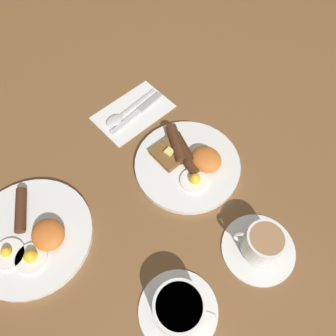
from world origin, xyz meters
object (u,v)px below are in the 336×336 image
object	(u,v)px
teacup_near	(261,245)
teacup_far	(179,309)
breakfast_plate_near	(188,162)
knife	(140,110)
spoon	(119,117)
breakfast_plate_far	(31,236)

from	to	relation	value
teacup_near	teacup_far	xyz separation A→B (m)	(0.02, 0.21, -0.00)
breakfast_plate_near	knife	distance (m)	0.21
breakfast_plate_near	spoon	size ratio (longest dim) A/B	1.45
teacup_near	spoon	world-z (taller)	teacup_near
breakfast_plate_far	teacup_near	world-z (taller)	teacup_near
breakfast_plate_far	spoon	xyz separation A→B (m)	(0.15, -0.34, -0.00)
breakfast_plate_far	knife	bearing A→B (deg)	-71.48
knife	teacup_near	bearing A→B (deg)	77.57
breakfast_plate_near	teacup_far	distance (m)	0.34
teacup_far	knife	bearing A→B (deg)	-28.79
breakfast_plate_far	teacup_near	xyz separation A→B (m)	(-0.34, -0.36, 0.02)
teacup_near	knife	size ratio (longest dim) A/B	0.85
breakfast_plate_near	teacup_near	size ratio (longest dim) A/B	1.63
teacup_near	spoon	xyz separation A→B (m)	(0.49, 0.02, -0.02)
knife	breakfast_plate_near	bearing A→B (deg)	78.99
breakfast_plate_near	spoon	distance (m)	0.23
teacup_near	spoon	distance (m)	0.49
breakfast_plate_near	teacup_far	world-z (taller)	teacup_far
breakfast_plate_far	teacup_far	distance (m)	0.35
breakfast_plate_near	teacup_near	world-z (taller)	teacup_near
breakfast_plate_near	breakfast_plate_far	size ratio (longest dim) A/B	0.95
teacup_near	teacup_far	distance (m)	0.21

